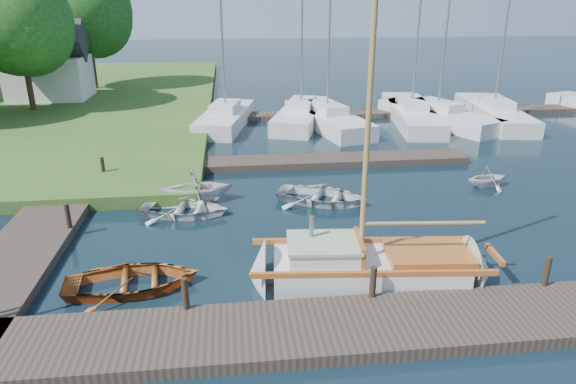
{
  "coord_description": "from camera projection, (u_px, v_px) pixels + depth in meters",
  "views": [
    {
      "loc": [
        -1.81,
        -15.53,
        7.2
      ],
      "look_at": [
        0.0,
        0.0,
        1.2
      ],
      "focal_mm": 32.0,
      "sensor_mm": 36.0,
      "label": 1
    }
  ],
  "objects": [
    {
      "name": "mooring_post_1",
      "position": [
        185.0,
        293.0,
        11.97
      ],
      "size": [
        0.16,
        0.16,
        0.8
      ],
      "primitive_type": "cylinder",
      "color": "black",
      "rests_on": "near_dock"
    },
    {
      "name": "mooring_post_2",
      "position": [
        373.0,
        282.0,
        12.46
      ],
      "size": [
        0.16,
        0.16,
        0.8
      ],
      "primitive_type": "cylinder",
      "color": "black",
      "rests_on": "near_dock"
    },
    {
      "name": "tender_c",
      "position": [
        322.0,
        193.0,
        18.98
      ],
      "size": [
        4.12,
        3.65,
        0.7
      ],
      "primitive_type": "imported",
      "rotation": [
        0.0,
        0.0,
        1.13
      ],
      "color": "silver",
      "rests_on": "ground"
    },
    {
      "name": "tender_d",
      "position": [
        488.0,
        175.0,
        20.53
      ],
      "size": [
        2.03,
        1.83,
        0.95
      ],
      "primitive_type": "imported",
      "rotation": [
        0.0,
        0.0,
        1.74
      ],
      "color": "silver",
      "rests_on": "ground"
    },
    {
      "name": "marina_boat_3",
      "position": [
        411.0,
        112.0,
        31.25
      ],
      "size": [
        3.63,
        10.09,
        11.4
      ],
      "rotation": [
        0.0,
        0.0,
        1.42
      ],
      "color": "silver",
      "rests_on": "ground"
    },
    {
      "name": "dinghy",
      "position": [
        132.0,
        277.0,
        13.35
      ],
      "size": [
        3.68,
        2.82,
        0.71
      ],
      "primitive_type": "imported",
      "rotation": [
        0.0,
        0.0,
        1.68
      ],
      "color": "#9C5317",
      "rests_on": "ground"
    },
    {
      "name": "sailboat",
      "position": [
        373.0,
        269.0,
        13.75
      ],
      "size": [
        7.3,
        2.6,
        9.83
      ],
      "rotation": [
        0.0,
        0.0,
        -0.09
      ],
      "color": "silver",
      "rests_on": "ground"
    },
    {
      "name": "mooring_post_4",
      "position": [
        68.0,
        216.0,
        16.17
      ],
      "size": [
        0.16,
        0.16,
        0.8
      ],
      "primitive_type": "cylinder",
      "color": "black",
      "rests_on": "left_dock"
    },
    {
      "name": "marina_boat_4",
      "position": [
        437.0,
        115.0,
        30.55
      ],
      "size": [
        5.36,
        8.47,
        9.65
      ],
      "rotation": [
        0.0,
        0.0,
        1.99
      ],
      "color": "silver",
      "rests_on": "ground"
    },
    {
      "name": "left_dock",
      "position": [
        57.0,
        209.0,
        18.12
      ],
      "size": [
        2.2,
        18.0,
        0.3
      ],
      "primitive_type": "cube",
      "color": "#30281F",
      "rests_on": "ground"
    },
    {
      "name": "tree_7",
      "position": [
        86.0,
        10.0,
        37.82
      ],
      "size": [
        6.83,
        6.83,
        9.38
      ],
      "color": "#332114",
      "rests_on": "shore"
    },
    {
      "name": "marina_boat_2",
      "position": [
        327.0,
        117.0,
        29.84
      ],
      "size": [
        4.1,
        8.58,
        11.08
      ],
      "rotation": [
        0.0,
        0.0,
        1.81
      ],
      "color": "silver",
      "rests_on": "ground"
    },
    {
      "name": "house_c",
      "position": [
        48.0,
        68.0,
        35.15
      ],
      "size": [
        5.25,
        4.0,
        5.28
      ],
      "color": "silver",
      "rests_on": "shore"
    },
    {
      "name": "marina_boat_0",
      "position": [
        226.0,
        116.0,
        30.04
      ],
      "size": [
        3.71,
        7.58,
        12.09
      ],
      "rotation": [
        0.0,
        0.0,
        1.36
      ],
      "color": "silver",
      "rests_on": "ground"
    },
    {
      "name": "tender_b",
      "position": [
        197.0,
        185.0,
        18.9
      ],
      "size": [
        2.77,
        2.44,
        1.38
      ],
      "primitive_type": "imported",
      "rotation": [
        0.0,
        0.0,
        1.64
      ],
      "color": "silver",
      "rests_on": "ground"
    },
    {
      "name": "near_dock",
      "position": [
        319.0,
        330.0,
        11.56
      ],
      "size": [
        18.0,
        2.2,
        0.3
      ],
      "primitive_type": "cube",
      "color": "#30281F",
      "rests_on": "ground"
    },
    {
      "name": "pontoon",
      "position": [
        413.0,
        113.0,
        33.04
      ],
      "size": [
        30.0,
        1.6,
        0.3
      ],
      "primitive_type": "cube",
      "color": "#30281F",
      "rests_on": "ground"
    },
    {
      "name": "marina_boat_5",
      "position": [
        493.0,
        111.0,
        31.39
      ],
      "size": [
        3.47,
        9.38,
        12.27
      ],
      "rotation": [
        0.0,
        0.0,
        1.43
      ],
      "color": "silver",
      "rests_on": "ground"
    },
    {
      "name": "mooring_post_3",
      "position": [
        547.0,
        271.0,
        12.94
      ],
      "size": [
        0.16,
        0.16,
        0.8
      ],
      "primitive_type": "cylinder",
      "color": "black",
      "rests_on": "near_dock"
    },
    {
      "name": "mooring_post_5",
      "position": [
        103.0,
        167.0,
        20.81
      ],
      "size": [
        0.16,
        0.16,
        0.8
      ],
      "primitive_type": "cylinder",
      "color": "black",
      "rests_on": "left_dock"
    },
    {
      "name": "far_dock",
      "position": [
        315.0,
        161.0,
        23.37
      ],
      "size": [
        14.0,
        1.6,
        0.3
      ],
      "primitive_type": "cube",
      "color": "#30281F",
      "rests_on": "ground"
    },
    {
      "name": "tree_3",
      "position": [
        18.0,
        21.0,
        30.33
      ],
      "size": [
        6.41,
        6.38,
        8.74
      ],
      "color": "#332114",
      "rests_on": "shore"
    },
    {
      "name": "tender_a",
      "position": [
        184.0,
        206.0,
        17.91
      ],
      "size": [
        3.47,
        2.8,
        0.64
      ],
      "primitive_type": "imported",
      "rotation": [
        0.0,
        0.0,
        1.36
      ],
      "color": "silver",
      "rests_on": "ground"
    },
    {
      "name": "ground",
      "position": [
        288.0,
        225.0,
        17.18
      ],
      "size": [
        160.0,
        160.0,
        0.0
      ],
      "primitive_type": "plane",
      "color": "black",
      "rests_on": "ground"
    },
    {
      "name": "marina_boat_1",
      "position": [
        301.0,
        113.0,
        30.89
      ],
      "size": [
        4.59,
        8.42,
        10.79
      ],
      "rotation": [
        0.0,
        0.0,
        1.26
      ],
      "color": "silver",
      "rests_on": "ground"
    }
  ]
}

